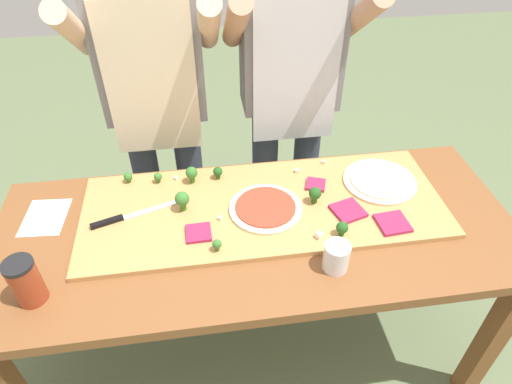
# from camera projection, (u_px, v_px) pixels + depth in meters

# --- Properties ---
(ground_plane) EXTENTS (8.00, 8.00, 0.00)m
(ground_plane) POSITION_uv_depth(u_px,v_px,m) (257.00, 348.00, 2.04)
(ground_plane) COLOR #60704C
(prep_table) EXTENTS (1.79, 0.73, 0.78)m
(prep_table) POSITION_uv_depth(u_px,v_px,m) (257.00, 248.00, 1.60)
(prep_table) COLOR brown
(prep_table) RESTS_ON ground
(cutting_board) EXTENTS (1.28, 0.49, 0.02)m
(cutting_board) POSITION_uv_depth(u_px,v_px,m) (264.00, 207.00, 1.60)
(cutting_board) COLOR tan
(cutting_board) RESTS_ON prep_table
(chefs_knife) EXTENTS (0.30, 0.12, 0.02)m
(chefs_knife) POSITION_uv_depth(u_px,v_px,m) (123.00, 217.00, 1.53)
(chefs_knife) COLOR #B7BABF
(chefs_knife) RESTS_ON cutting_board
(pizza_whole_tomato_red) EXTENTS (0.26, 0.26, 0.02)m
(pizza_whole_tomato_red) POSITION_uv_depth(u_px,v_px,m) (266.00, 208.00, 1.57)
(pizza_whole_tomato_red) COLOR beige
(pizza_whole_tomato_red) RESTS_ON cutting_board
(pizza_whole_cheese_artichoke) EXTENTS (0.27, 0.27, 0.02)m
(pizza_whole_cheese_artichoke) POSITION_uv_depth(u_px,v_px,m) (380.00, 181.00, 1.68)
(pizza_whole_cheese_artichoke) COLOR beige
(pizza_whole_cheese_artichoke) RESTS_ON cutting_board
(pizza_slice_far_right) EXTENTS (0.13, 0.13, 0.01)m
(pizza_slice_far_right) POSITION_uv_depth(u_px,v_px,m) (348.00, 211.00, 1.56)
(pizza_slice_far_right) COLOR #9E234C
(pizza_slice_far_right) RESTS_ON cutting_board
(pizza_slice_near_right) EXTENTS (0.08, 0.08, 0.01)m
(pizza_slice_near_right) POSITION_uv_depth(u_px,v_px,m) (199.00, 233.00, 1.48)
(pizza_slice_near_right) COLOR #9E234C
(pizza_slice_near_right) RESTS_ON cutting_board
(pizza_slice_center) EXTENTS (0.09, 0.09, 0.01)m
(pizza_slice_center) POSITION_uv_depth(u_px,v_px,m) (316.00, 185.00, 1.67)
(pizza_slice_center) COLOR #9E234C
(pizza_slice_center) RESTS_ON cutting_board
(pizza_slice_far_left) EXTENTS (0.11, 0.11, 0.01)m
(pizza_slice_far_left) POSITION_uv_depth(u_px,v_px,m) (393.00, 223.00, 1.51)
(pizza_slice_far_left) COLOR #9E234C
(pizza_slice_far_left) RESTS_ON cutting_board
(broccoli_floret_front_right) EXTENTS (0.05, 0.05, 0.08)m
(broccoli_floret_front_right) POSITION_uv_depth(u_px,v_px,m) (182.00, 200.00, 1.54)
(broccoli_floret_front_right) COLOR #3F7220
(broccoli_floret_front_right) RESTS_ON cutting_board
(broccoli_floret_center_left) EXTENTS (0.04, 0.04, 0.07)m
(broccoli_floret_center_left) POSITION_uv_depth(u_px,v_px,m) (192.00, 173.00, 1.66)
(broccoli_floret_center_left) COLOR #3F7220
(broccoli_floret_center_left) RESTS_ON cutting_board
(broccoli_floret_center_right) EXTENTS (0.03, 0.03, 0.04)m
(broccoli_floret_center_right) POSITION_uv_depth(u_px,v_px,m) (158.00, 177.00, 1.67)
(broccoli_floret_center_right) COLOR #3F7220
(broccoli_floret_center_right) RESTS_ON cutting_board
(broccoli_floret_back_right) EXTENTS (0.03, 0.03, 0.04)m
(broccoli_floret_back_right) POSITION_uv_depth(u_px,v_px,m) (217.00, 244.00, 1.41)
(broccoli_floret_back_right) COLOR #3F7220
(broccoli_floret_back_right) RESTS_ON cutting_board
(broccoli_floret_back_left) EXTENTS (0.04, 0.04, 0.05)m
(broccoli_floret_back_left) POSITION_uv_depth(u_px,v_px,m) (218.00, 172.00, 1.69)
(broccoli_floret_back_left) COLOR #2C5915
(broccoli_floret_back_left) RESTS_ON cutting_board
(broccoli_floret_back_mid) EXTENTS (0.04, 0.04, 0.05)m
(broccoli_floret_back_mid) POSITION_uv_depth(u_px,v_px,m) (342.00, 228.00, 1.46)
(broccoli_floret_back_mid) COLOR #2C5915
(broccoli_floret_back_mid) RESTS_ON cutting_board
(broccoli_floret_front_mid) EXTENTS (0.03, 0.03, 0.04)m
(broccoli_floret_front_mid) POSITION_uv_depth(u_px,v_px,m) (128.00, 177.00, 1.67)
(broccoli_floret_front_mid) COLOR #3F7220
(broccoli_floret_front_mid) RESTS_ON cutting_board
(broccoli_floret_front_left) EXTENTS (0.05, 0.05, 0.07)m
(broccoli_floret_front_left) POSITION_uv_depth(u_px,v_px,m) (315.00, 194.00, 1.57)
(broccoli_floret_front_left) COLOR #2C5915
(broccoli_floret_front_left) RESTS_ON cutting_board
(cheese_crumble_a) EXTENTS (0.03, 0.03, 0.02)m
(cheese_crumble_a) POSITION_uv_depth(u_px,v_px,m) (319.00, 235.00, 1.46)
(cheese_crumble_a) COLOR white
(cheese_crumble_a) RESTS_ON cutting_board
(cheese_crumble_b) EXTENTS (0.02, 0.02, 0.01)m
(cheese_crumble_b) POSITION_uv_depth(u_px,v_px,m) (220.00, 218.00, 1.53)
(cheese_crumble_b) COLOR silver
(cheese_crumble_b) RESTS_ON cutting_board
(cheese_crumble_c) EXTENTS (0.02, 0.02, 0.01)m
(cheese_crumble_c) POSITION_uv_depth(u_px,v_px,m) (176.00, 178.00, 1.70)
(cheese_crumble_c) COLOR white
(cheese_crumble_c) RESTS_ON cutting_board
(cheese_crumble_d) EXTENTS (0.02, 0.02, 0.02)m
(cheese_crumble_d) POSITION_uv_depth(u_px,v_px,m) (297.00, 171.00, 1.73)
(cheese_crumble_d) COLOR silver
(cheese_crumble_d) RESTS_ON cutting_board
(cheese_crumble_e) EXTENTS (0.02, 0.02, 0.01)m
(cheese_crumble_e) POSITION_uv_depth(u_px,v_px,m) (324.00, 162.00, 1.77)
(cheese_crumble_e) COLOR silver
(cheese_crumble_e) RESTS_ON cutting_board
(flour_cup) EXTENTS (0.08, 0.08, 0.10)m
(flour_cup) POSITION_uv_depth(u_px,v_px,m) (336.00, 258.00, 1.37)
(flour_cup) COLOR white
(flour_cup) RESTS_ON prep_table
(sauce_jar) EXTENTS (0.09, 0.09, 0.15)m
(sauce_jar) POSITION_uv_depth(u_px,v_px,m) (26.00, 281.00, 1.26)
(sauce_jar) COLOR #99381E
(sauce_jar) RESTS_ON prep_table
(recipe_note) EXTENTS (0.16, 0.20, 0.00)m
(recipe_note) POSITION_uv_depth(u_px,v_px,m) (45.00, 217.00, 1.57)
(recipe_note) COLOR white
(recipe_note) RESTS_ON prep_table
(cook_left) EXTENTS (0.54, 0.39, 1.67)m
(cook_left) POSITION_uv_depth(u_px,v_px,m) (155.00, 92.00, 1.80)
(cook_left) COLOR #333847
(cook_left) RESTS_ON ground
(cook_right) EXTENTS (0.54, 0.39, 1.67)m
(cook_right) POSITION_uv_depth(u_px,v_px,m) (290.00, 83.00, 1.86)
(cook_right) COLOR #333847
(cook_right) RESTS_ON ground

